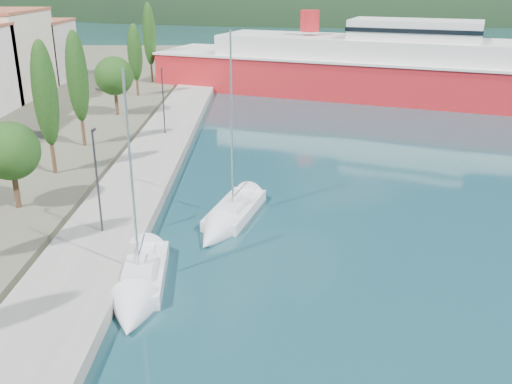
{
  "coord_description": "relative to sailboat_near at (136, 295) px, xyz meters",
  "views": [
    {
      "loc": [
        0.49,
        -15.65,
        14.78
      ],
      "look_at": [
        0.0,
        14.0,
        3.5
      ],
      "focal_mm": 40.0,
      "sensor_mm": 36.0,
      "label": 1
    }
  ],
  "objects": [
    {
      "name": "sailboat_near",
      "position": [
        0.0,
        0.0,
        0.0
      ],
      "size": [
        3.19,
        8.48,
        11.91
      ],
      "color": "silver",
      "rests_on": "ground"
    },
    {
      "name": "tree_row",
      "position": [
        -9.78,
        23.85,
        5.61
      ],
      "size": [
        4.07,
        64.78,
        11.0
      ],
      "color": "#47301E",
      "rests_on": "land_strip"
    },
    {
      "name": "ground",
      "position": [
        5.72,
        111.77,
        -0.32
      ],
      "size": [
        1400.0,
        1400.0,
        0.0
      ],
      "primitive_type": "plane",
      "color": "#174047"
    },
    {
      "name": "sailboat_mid",
      "position": [
        3.67,
        8.65,
        -0.01
      ],
      "size": [
        4.72,
        9.16,
        12.75
      ],
      "color": "silver",
      "rests_on": "ground"
    },
    {
      "name": "ferry",
      "position": [
        19.44,
        50.85,
        3.08
      ],
      "size": [
        56.86,
        31.01,
        11.18
      ],
      "color": "red",
      "rests_on": "ground"
    },
    {
      "name": "quay",
      "position": [
        -3.28,
        17.77,
        0.08
      ],
      "size": [
        5.0,
        88.0,
        0.8
      ],
      "primitive_type": "cube",
      "color": "gray",
      "rests_on": "ground"
    },
    {
      "name": "lamp_posts",
      "position": [
        -3.28,
        6.53,
        3.76
      ],
      "size": [
        0.15,
        44.23,
        6.06
      ],
      "color": "#2D2D33",
      "rests_on": "quay"
    }
  ]
}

